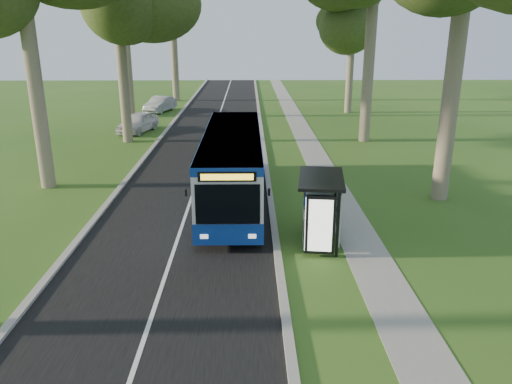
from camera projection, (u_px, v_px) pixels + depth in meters
ground at (278, 258)px, 16.36m from camera, size 120.00×120.00×0.00m
road at (199, 174)px, 25.81m from camera, size 7.00×100.00×0.02m
kerb_east at (267, 173)px, 25.84m from camera, size 0.25×100.00×0.12m
kerb_west at (132, 174)px, 25.74m from camera, size 0.25×100.00×0.12m
centre_line at (199, 174)px, 25.80m from camera, size 0.12×100.00×0.00m
footpath at (325, 174)px, 25.90m from camera, size 1.50×100.00×0.02m
bus at (233, 166)px, 21.49m from camera, size 2.38×11.28×2.99m
bus_stop_sign at (304, 211)px, 16.60m from camera, size 0.08×0.31×2.21m
bus_shelter at (326, 200)px, 16.78m from camera, size 1.85×2.94×2.38m
litter_bin at (316, 205)px, 19.82m from camera, size 0.56×0.56×0.98m
car_white at (138, 122)px, 36.24m from camera, size 2.73×4.45×1.41m
car_silver at (160, 104)px, 45.01m from camera, size 2.58×4.42×1.38m
tree_east_d at (354, 1)px, 42.04m from camera, size 5.20×5.20×12.71m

